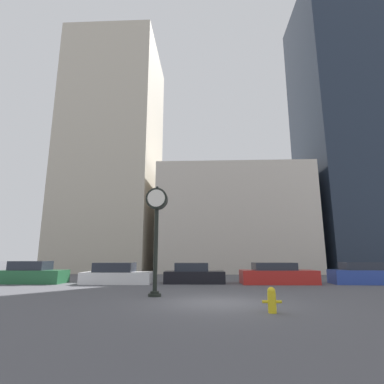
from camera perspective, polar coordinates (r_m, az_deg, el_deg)
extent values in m
plane|color=#515156|center=(12.03, 4.89, -20.24)|extent=(200.00, 200.00, 0.00)
cube|color=#BCB29E|center=(39.84, -14.55, 6.99)|extent=(10.54, 12.00, 29.06)
cube|color=beige|center=(36.27, 7.64, -5.66)|extent=(16.69, 12.00, 11.53)
cube|color=#1E2838|center=(43.08, 26.85, 11.17)|extent=(9.83, 12.00, 35.65)
cylinder|color=black|center=(13.79, -7.14, -18.90)|extent=(0.56, 0.56, 0.12)
cylinder|color=black|center=(13.78, -7.13, -18.45)|extent=(0.37, 0.37, 0.10)
cylinder|color=black|center=(13.70, -6.93, -10.75)|extent=(0.19, 0.19, 3.59)
cylinder|color=black|center=(13.94, -6.69, -1.34)|extent=(0.98, 0.44, 0.98)
cylinder|color=white|center=(13.72, -6.84, -1.15)|extent=(0.80, 0.02, 0.80)
cylinder|color=white|center=(14.17, -6.54, -1.51)|extent=(0.80, 0.02, 0.80)
sphere|color=black|center=(14.06, -6.63, 0.86)|extent=(0.12, 0.12, 0.12)
cube|color=#236038|center=(22.70, -28.06, -14.04)|extent=(4.14, 1.74, 0.83)
cube|color=#232833|center=(22.77, -28.34, -12.22)|extent=(2.28, 1.53, 0.57)
cube|color=silver|center=(20.54, -13.96, -15.57)|extent=(4.45, 1.92, 0.72)
cube|color=#232833|center=(20.57, -14.47, -13.72)|extent=(2.45, 1.69, 0.59)
cube|color=black|center=(20.24, 0.46, -15.92)|extent=(3.94, 1.88, 0.76)
cube|color=#232833|center=(20.21, -0.11, -14.09)|extent=(2.19, 1.62, 0.53)
cube|color=red|center=(20.53, 16.07, -15.29)|extent=(4.76, 2.05, 0.85)
cube|color=#232833|center=(20.44, 15.31, -13.50)|extent=(2.64, 1.76, 0.47)
cube|color=#28429E|center=(22.54, 30.22, -13.81)|extent=(4.29, 1.96, 0.87)
cube|color=#232833|center=(22.43, 29.54, -12.17)|extent=(2.39, 1.66, 0.48)
cylinder|color=yellow|center=(10.11, 14.99, -19.71)|extent=(0.26, 0.26, 0.60)
sphere|color=yellow|center=(10.07, 14.88, -17.76)|extent=(0.24, 0.24, 0.24)
cylinder|color=yellow|center=(10.07, 13.73, -19.63)|extent=(0.17, 0.09, 0.09)
cylinder|color=yellow|center=(10.15, 16.22, -19.44)|extent=(0.17, 0.09, 0.09)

